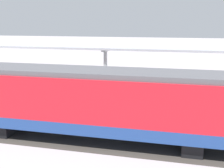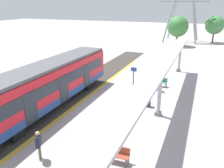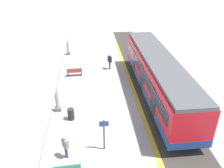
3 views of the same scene
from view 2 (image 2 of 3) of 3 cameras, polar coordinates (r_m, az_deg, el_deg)
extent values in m
plane|color=#A29A9C|center=(17.90, 1.72, -6.05)|extent=(176.00, 176.00, 0.00)
cube|color=gold|center=(19.19, -7.64, -4.39)|extent=(0.37, 31.07, 0.01)
cube|color=#38332D|center=(20.08, -12.09, -3.56)|extent=(3.20, 43.07, 0.01)
cube|color=red|center=(18.17, -15.37, 0.24)|extent=(2.60, 14.54, 2.60)
cube|color=navy|center=(18.52, -15.09, -2.76)|extent=(2.63, 14.56, 0.55)
cube|color=#515156|center=(17.77, -15.78, 4.57)|extent=(2.39, 14.54, 0.24)
cube|color=#1E262D|center=(17.33, -11.99, 0.68)|extent=(0.03, 13.38, 0.84)
cube|color=#1E262D|center=(14.88, -19.57, -5.56)|extent=(0.04, 1.10, 2.00)
cube|color=#1E262D|center=(17.51, -11.85, -1.06)|extent=(0.04, 1.10, 2.00)
cube|color=#1E262D|center=(20.45, -6.26, 2.22)|extent=(0.04, 1.10, 2.00)
cube|color=black|center=(22.33, -7.90, -0.06)|extent=(2.21, 0.90, 0.64)
cube|color=black|center=(15.71, -25.14, -10.57)|extent=(2.21, 0.90, 0.64)
cube|color=slate|center=(17.10, 11.41, -7.17)|extent=(0.44, 0.44, 0.30)
cylinder|color=#9BA2A3|center=(16.40, 11.81, -1.70)|extent=(0.28, 0.28, 3.19)
cube|color=#9BA2A3|center=(15.90, 12.22, 3.89)|extent=(1.10, 0.36, 0.12)
cube|color=slate|center=(28.62, 16.25, 3.32)|extent=(0.44, 0.44, 0.30)
cylinder|color=#9BA2A3|center=(28.21, 16.58, 6.73)|extent=(0.28, 0.28, 3.19)
cube|color=#9BA2A3|center=(27.92, 16.90, 10.05)|extent=(1.10, 0.36, 0.12)
cube|color=#A8AAB2|center=(15.97, 12.33, 4.48)|extent=(1.20, 25.26, 0.16)
cube|color=brown|center=(12.14, 0.68, -17.21)|extent=(1.51, 0.49, 0.04)
cube|color=brown|center=(12.16, 0.99, -15.88)|extent=(1.50, 0.11, 0.40)
cube|color=#4C4C51|center=(12.12, 3.83, -18.70)|extent=(0.11, 0.40, 0.42)
cube|color=#4C4C51|center=(12.47, -2.37, -17.42)|extent=(0.11, 0.40, 0.42)
cube|color=#388369|center=(22.81, 11.71, 0.44)|extent=(1.52, 0.52, 0.04)
cube|color=#388369|center=(22.92, 11.81, 1.11)|extent=(1.50, 0.14, 0.40)
cube|color=#4C4C51|center=(22.82, 13.33, -0.28)|extent=(0.12, 0.40, 0.42)
cube|color=#4C4C51|center=(22.96, 10.02, 0.08)|extent=(0.12, 0.40, 0.42)
cylinder|color=#262A23|center=(18.23, 8.92, -4.26)|extent=(0.48, 0.48, 0.88)
cylinder|color=#4C4C51|center=(21.48, 5.37, 1.45)|extent=(0.10, 0.10, 2.20)
cube|color=#284C9E|center=(21.24, 5.44, 3.63)|extent=(0.56, 0.04, 0.36)
cylinder|color=#49683F|center=(12.82, -17.65, -16.21)|extent=(0.11, 0.11, 0.82)
cylinder|color=#49683F|center=(12.95, -17.50, -15.79)|extent=(0.11, 0.11, 0.82)
cube|color=black|center=(12.49, -17.91, -13.30)|extent=(0.42, 0.52, 0.62)
sphere|color=tan|center=(12.28, -18.12, -11.64)|extent=(0.22, 0.22, 0.22)
cylinder|color=#374886|center=(21.56, 11.50, -0.80)|extent=(0.10, 0.10, 0.78)
cylinder|color=#374886|center=(21.69, 11.31, -0.66)|extent=(0.10, 0.10, 0.78)
cube|color=gray|center=(21.40, 11.53, 0.99)|extent=(0.44, 0.49, 0.59)
sphere|color=beige|center=(21.28, 11.60, 2.01)|extent=(0.21, 0.21, 0.21)
cube|color=#93969B|center=(52.26, 17.57, 19.06)|extent=(9.83, 0.30, 0.24)
cylinder|color=brown|center=(52.86, 23.87, 10.54)|extent=(0.32, 0.32, 2.10)
sphere|color=#3E7D3F|center=(52.60, 24.26, 13.29)|extent=(3.79, 3.79, 3.79)
cylinder|color=brown|center=(46.46, 15.82, 10.44)|extent=(0.32, 0.32, 2.10)
sphere|color=#387637|center=(46.16, 16.13, 13.64)|extent=(3.91, 3.91, 3.91)
camera|label=1|loc=(25.45, -46.49, 9.02)|focal=46.26mm
camera|label=3|loc=(30.73, 13.41, 23.79)|focal=36.69mm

